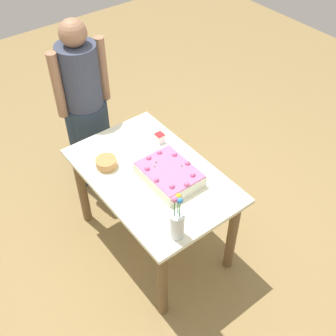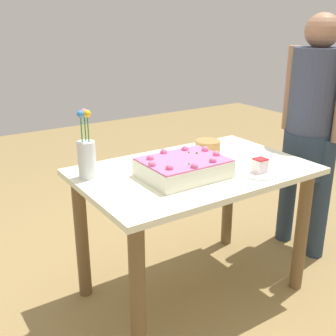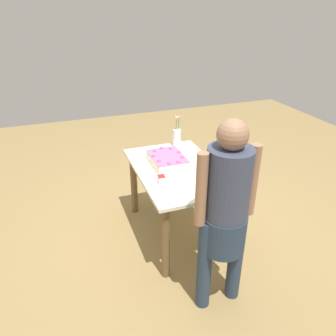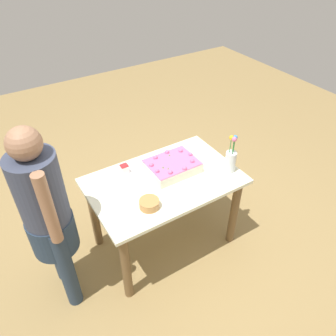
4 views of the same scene
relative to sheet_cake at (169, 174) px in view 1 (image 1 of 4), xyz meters
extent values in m
plane|color=olive|center=(-0.11, -0.06, -0.78)|extent=(8.00, 8.00, 0.00)
cube|color=white|center=(-0.11, -0.06, -0.06)|extent=(1.18, 0.76, 0.03)
cylinder|color=brown|center=(-0.63, -0.36, -0.43)|extent=(0.07, 0.07, 0.70)
cylinder|color=brown|center=(0.40, -0.36, -0.43)|extent=(0.07, 0.07, 0.70)
cylinder|color=brown|center=(-0.63, 0.24, -0.43)|extent=(0.07, 0.07, 0.70)
cylinder|color=brown|center=(0.40, 0.24, -0.43)|extent=(0.07, 0.07, 0.70)
cube|color=white|center=(0.00, 0.00, -0.01)|extent=(0.40, 0.30, 0.08)
cube|color=pink|center=(0.00, 0.00, 0.04)|extent=(0.39, 0.30, 0.01)
sphere|color=pink|center=(0.18, 0.00, 0.05)|extent=(0.04, 0.04, 0.04)
sphere|color=pink|center=(0.14, 0.08, 0.05)|extent=(0.04, 0.04, 0.04)
sphere|color=pink|center=(0.03, 0.13, 0.05)|extent=(0.04, 0.04, 0.04)
sphere|color=pink|center=(-0.09, 0.11, 0.05)|extent=(0.04, 0.04, 0.04)
sphere|color=pink|center=(-0.17, 0.04, 0.05)|extent=(0.04, 0.04, 0.04)
sphere|color=pink|center=(-0.17, -0.04, 0.05)|extent=(0.04, 0.04, 0.04)
sphere|color=pink|center=(-0.09, -0.11, 0.05)|extent=(0.04, 0.04, 0.04)
sphere|color=pink|center=(0.03, -0.13, 0.05)|extent=(0.04, 0.04, 0.04)
sphere|color=pink|center=(0.14, -0.08, 0.05)|extent=(0.04, 0.04, 0.04)
cone|color=#2D8438|center=(0.03, 0.08, 0.05)|extent=(0.02, 0.02, 0.02)
cone|color=#2D8438|center=(-0.08, -0.06, 0.05)|extent=(0.02, 0.02, 0.02)
cone|color=#2D8438|center=(-0.10, -0.03, 0.05)|extent=(0.02, 0.02, 0.02)
cone|color=#2D8438|center=(-0.10, -0.03, 0.05)|extent=(0.02, 0.02, 0.02)
cylinder|color=white|center=(-0.34, 0.17, -0.04)|extent=(0.20, 0.20, 0.01)
cube|color=white|center=(-0.34, 0.17, -0.01)|extent=(0.06, 0.06, 0.06)
cube|color=red|center=(-0.34, 0.17, 0.03)|extent=(0.06, 0.06, 0.01)
cube|color=silver|center=(-0.55, -0.06, -0.05)|extent=(0.19, 0.15, 0.00)
cylinder|color=silver|center=(0.39, -0.24, 0.04)|extent=(0.09, 0.09, 0.18)
cylinder|color=#2D8438|center=(0.41, -0.24, 0.20)|extent=(0.01, 0.01, 0.13)
sphere|color=#2E7DCB|center=(0.41, -0.24, 0.27)|extent=(0.03, 0.03, 0.03)
cylinder|color=#2D8438|center=(0.38, -0.23, 0.20)|extent=(0.01, 0.01, 0.13)
sphere|color=gold|center=(0.38, -0.23, 0.27)|extent=(0.04, 0.04, 0.04)
cylinder|color=#2D8438|center=(0.38, -0.26, 0.20)|extent=(0.01, 0.01, 0.13)
sphere|color=#D66897|center=(0.38, -0.26, 0.27)|extent=(0.04, 0.04, 0.04)
cylinder|color=#B88145|center=(-0.36, -0.26, -0.02)|extent=(0.14, 0.14, 0.06)
cylinder|color=#26374B|center=(-1.00, -0.19, -0.39)|extent=(0.11, 0.11, 0.78)
cylinder|color=#26374B|center=(-1.00, 0.07, -0.39)|extent=(0.11, 0.11, 0.78)
cylinder|color=#26374B|center=(-1.00, -0.06, -0.12)|extent=(0.31, 0.32, 0.28)
cylinder|color=#383F54|center=(-1.00, -0.06, 0.26)|extent=(0.30, 0.30, 0.52)
sphere|color=#996D50|center=(-1.00, -0.06, 0.61)|extent=(0.20, 0.20, 0.20)
cylinder|color=#996D50|center=(-1.00, -0.25, 0.26)|extent=(0.08, 0.08, 0.52)
cylinder|color=#996D50|center=(-1.00, 0.13, 0.26)|extent=(0.08, 0.08, 0.52)
camera|label=1|loc=(1.55, -1.20, 1.93)|focal=45.00mm
camera|label=2|loc=(1.11, 1.55, 0.68)|focal=45.00mm
camera|label=3|loc=(-2.61, 0.93, 1.33)|focal=35.00mm
camera|label=4|loc=(-1.12, -1.73, 1.61)|focal=35.00mm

